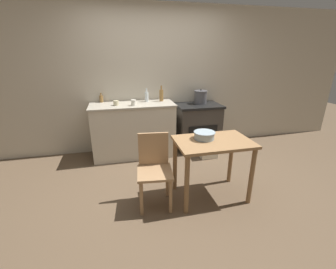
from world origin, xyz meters
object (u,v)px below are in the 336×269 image
at_px(stove, 198,127).
at_px(mixing_bowl_large, 204,135).
at_px(cup_center_left, 133,103).
at_px(work_table, 213,151).
at_px(flour_sack, 208,149).
at_px(bottle_left, 147,97).
at_px(chair, 154,168).
at_px(cup_center, 116,103).
at_px(bottle_far_left, 161,95).
at_px(stock_pot, 201,97).
at_px(bottle_mid_left, 101,99).

distance_m(stove, mixing_bowl_large, 1.56).
bearing_deg(cup_center_left, work_table, -58.93).
distance_m(flour_sack, bottle_left, 1.43).
bearing_deg(chair, flour_sack, 48.49).
bearing_deg(cup_center, mixing_bowl_large, -53.45).
relative_size(stove, chair, 0.99).
relative_size(work_table, bottle_left, 3.91).
relative_size(mixing_bowl_large, bottle_far_left, 0.94).
bearing_deg(stock_pot, flour_sack, -91.53).
relative_size(stove, bottle_mid_left, 5.27).
xyz_separation_m(stove, flour_sack, (0.05, -0.44, -0.28)).
height_order(work_table, mixing_bowl_large, mixing_bowl_large).
distance_m(stock_pot, bottle_mid_left, 1.78).
distance_m(bottle_mid_left, cup_center, 0.39).
bearing_deg(stock_pot, work_table, -105.49).
relative_size(work_table, flour_sack, 2.97).
relative_size(work_table, bottle_far_left, 3.29).
bearing_deg(cup_center, bottle_far_left, 11.67).
bearing_deg(stove, flour_sack, -83.72).
height_order(flour_sack, bottle_far_left, bottle_far_left).
bearing_deg(bottle_mid_left, chair, -69.99).
bearing_deg(bottle_far_left, stock_pot, -0.42).
bearing_deg(work_table, stove, 75.95).
xyz_separation_m(bottle_mid_left, cup_center, (0.24, -0.31, -0.02)).
height_order(stove, bottle_far_left, bottle_far_left).
height_order(mixing_bowl_large, bottle_mid_left, bottle_mid_left).
distance_m(bottle_far_left, cup_center, 0.81).
bearing_deg(bottle_far_left, bottle_mid_left, 172.24).
bearing_deg(stock_pot, mixing_bowl_large, -109.24).
bearing_deg(bottle_left, stove, -6.30).
bearing_deg(bottle_far_left, bottle_left, 176.11).
distance_m(bottle_left, bottle_mid_left, 0.79).
relative_size(stove, bottle_far_left, 3.12).
xyz_separation_m(work_table, bottle_mid_left, (-1.34, 1.74, 0.38)).
height_order(chair, cup_center_left, cup_center_left).
relative_size(bottle_far_left, bottle_left, 1.19).
relative_size(stock_pot, bottle_mid_left, 1.61).
xyz_separation_m(bottle_left, cup_center_left, (-0.26, -0.26, -0.04)).
xyz_separation_m(work_table, cup_center_left, (-0.82, 1.35, 0.36)).
relative_size(flour_sack, bottle_mid_left, 1.87).
bearing_deg(bottle_left, work_table, -70.86).
height_order(bottle_mid_left, cup_center_left, bottle_mid_left).
height_order(mixing_bowl_large, cup_center_left, cup_center_left).
bearing_deg(stock_pot, stove, -128.07).
bearing_deg(cup_center_left, cup_center, 163.98).
xyz_separation_m(flour_sack, cup_center, (-1.52, 0.37, 0.82)).
height_order(stove, work_table, stove).
height_order(bottle_left, cup_center_left, bottle_left).
bearing_deg(work_table, cup_center, 127.33).
height_order(flour_sack, stock_pot, stock_pot).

